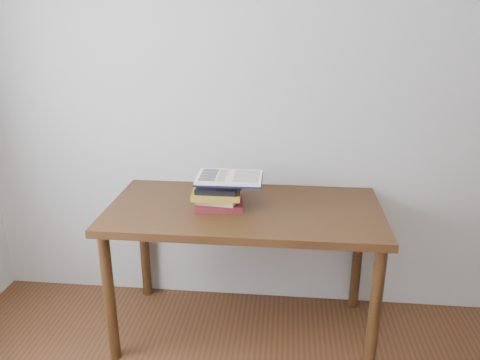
# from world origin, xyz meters

# --- Properties ---
(room_shell) EXTENTS (3.54, 3.54, 2.62)m
(room_shell) POSITION_xyz_m (-0.08, 0.01, 1.63)
(room_shell) COLOR #AEABA5
(room_shell) RESTS_ON ground
(desk) EXTENTS (1.48, 0.74, 0.79)m
(desk) POSITION_xyz_m (-0.08, 1.38, 0.70)
(desk) COLOR #412310
(desk) RESTS_ON ground
(book_stack) EXTENTS (0.28, 0.20, 0.15)m
(book_stack) POSITION_xyz_m (-0.22, 1.36, 0.87)
(book_stack) COLOR #5A1618
(book_stack) RESTS_ON desk
(open_book) EXTENTS (0.35, 0.25, 0.03)m
(open_book) POSITION_xyz_m (-0.16, 1.38, 0.96)
(open_book) COLOR black
(open_book) RESTS_ON book_stack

